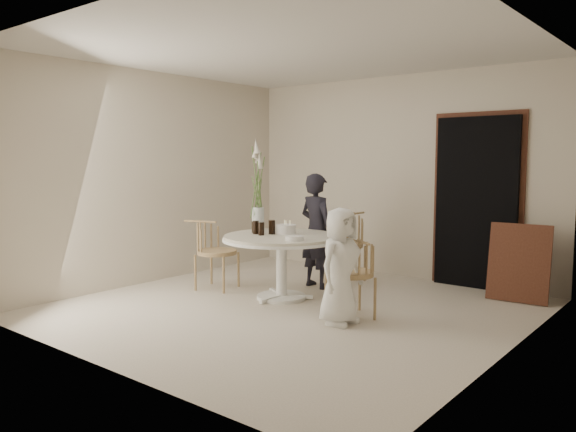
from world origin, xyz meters
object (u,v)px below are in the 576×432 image
Objects in this scene: chair_far at (349,237)px; boy at (340,266)px; girl at (317,231)px; birthday_cake at (286,229)px; table at (281,245)px; chair_left at (208,244)px; chair_right at (355,267)px; flower_vase at (258,195)px.

chair_far is 2.02m from boy.
birthday_cake is (0.02, -0.62, 0.08)m from girl.
boy reaches higher than birthday_cake.
girl is 6.21× the size of birthday_cake.
table is 0.20m from birthday_cake.
chair_left is at bearing 51.29° from girl.
chair_left is at bearing 84.62° from boy.
girl reaches higher than chair_left.
birthday_cake reaches higher than chair_right.
birthday_cake reaches higher than chair_left.
chair_far reaches higher than table.
chair_left is 2.12m from boy.
chair_left reaches higher than table.
table is at bearing 103.03° from girl.
girl is (1.01, 0.88, 0.16)m from chair_left.
girl is (-1.13, 0.93, 0.18)m from chair_right.
chair_right is 1.48m from girl.
flower_vase reaches higher than birthday_cake.
table is at bearing -90.63° from chair_far.
flower_vase is (-0.56, -1.15, 0.58)m from chair_far.
flower_vase is at bearing 171.31° from birthday_cake.
chair_left is 1.34m from girl.
girl is at bearing 91.49° from birthday_cake.
girl reaches higher than birthday_cake.
flower_vase is (-0.52, 0.18, 0.54)m from table.
chair_far is 0.80× the size of flower_vase.
chair_right reaches higher than table.
boy reaches higher than chair_far.
table is 0.94× the size of girl.
flower_vase reaches higher than chair_far.
girl is (-0.04, 0.73, 0.09)m from table.
chair_far is at bearing 86.97° from birthday_cake.
chair_right is at bearing -7.94° from boy.
chair_far is (0.04, 1.34, -0.04)m from table.
table is at bearing -65.25° from chair_right.
chair_far is at bearing -53.01° from chair_left.
girl is 0.86m from flower_vase.
boy is 1.79m from flower_vase.
birthday_cake is at bearing -91.73° from chair_far.
girl is at bearing 45.69° from boy.
flower_vase is (-0.50, 0.08, 0.37)m from birthday_cake.
chair_left is 0.87m from flower_vase.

